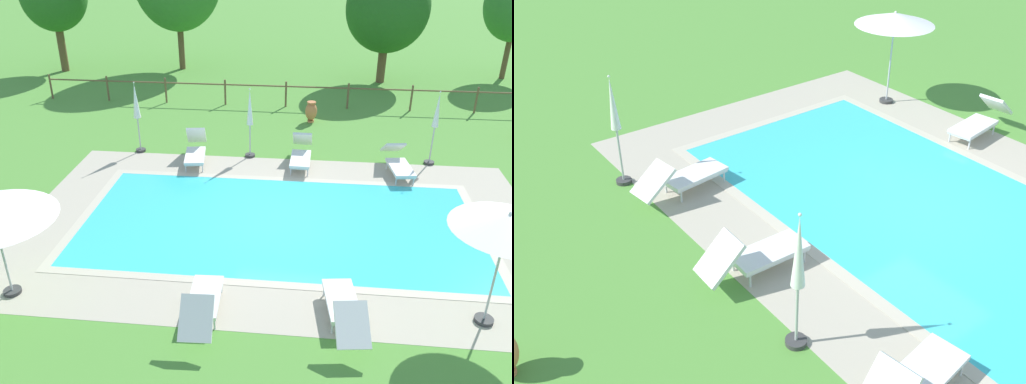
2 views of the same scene
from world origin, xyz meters
The scene contains 16 objects.
ground_plane centered at (0.00, 0.00, 0.00)m, with size 160.00×160.00×0.00m, color #518E38.
pool_deck_paving centered at (0.00, 0.00, 0.00)m, with size 13.09×8.12×0.01m, color #B2A893.
swimming_pool_water centered at (0.00, 0.00, 0.01)m, with size 9.85×4.88×0.01m, color #38C6D1.
pool_coping_rim centered at (0.00, 0.00, 0.01)m, with size 10.33×5.36×0.01m.
sun_lounger_north_near_steps centered at (0.42, 3.69, 0.38)m, with size 0.65×1.95×0.92m.
sun_lounger_north_mid centered at (1.48, -3.60, 0.37)m, with size 0.86×2.05×0.86m.
sun_lounger_north_far centered at (-2.91, 3.58, 0.39)m, with size 0.86×1.93×0.98m.
sun_lounger_north_end centered at (-1.20, -3.77, 0.38)m, with size 0.69×1.97×0.91m.
sun_lounger_south_near_corner centered at (3.36, 3.37, 0.37)m, with size 0.86×2.07×0.82m.
patio_umbrella_open_foreground centered at (4.16, -3.26, 2.21)m, with size 2.00×2.00×2.42m.
patio_umbrella_closed_row_west centered at (-1.24, 4.15, 1.39)m, with size 0.32×0.32×2.27m.
patio_umbrella_closed_row_mid_west centered at (-4.90, 4.19, 1.52)m, with size 0.32×0.32×2.35m.
patio_umbrella_closed_row_centre centered at (4.45, 4.19, 1.46)m, with size 0.32×0.32×2.36m.
terracotta_urn_near_fence centered at (0.67, 7.68, 0.43)m, with size 0.45×0.45×0.80m.
perimeter_fence centered at (-0.39, 9.44, 0.67)m, with size 20.16×0.08×1.05m.
tree_west_mid centered at (3.85, 13.63, 3.34)m, with size 3.72×3.72×5.31m.
Camera 1 is at (0.67, -11.55, 6.87)m, focal length 37.07 mm.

